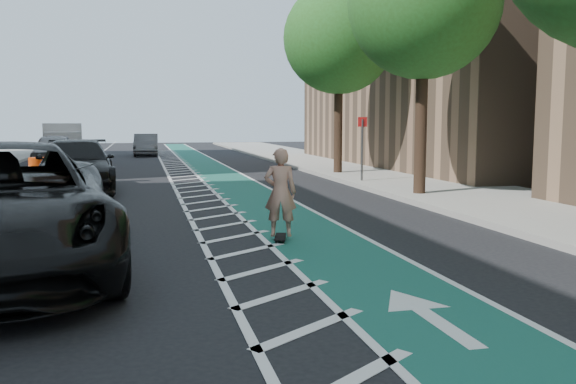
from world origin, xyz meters
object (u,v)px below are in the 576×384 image
object	(u,v)px
suv_far	(76,166)
barrel_a	(39,222)
suv_near	(0,208)
skateboarder	(280,192)

from	to	relation	value
suv_far	barrel_a	distance (m)	9.09
suv_near	barrel_a	world-z (taller)	suv_near
skateboarder	barrel_a	xyz separation A→B (m)	(-4.50, 0.77, -0.53)
suv_near	suv_far	distance (m)	11.29
skateboarder	barrel_a	bearing A→B (deg)	5.48
skateboarder	suv_near	world-z (taller)	suv_near
skateboarder	suv_far	distance (m)	10.91
suv_near	barrel_a	bearing A→B (deg)	77.59
suv_far	skateboarder	bearing A→B (deg)	-68.62
skateboarder	suv_far	world-z (taller)	skateboarder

